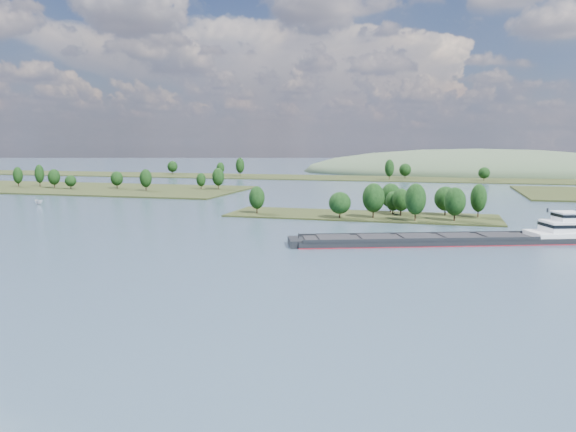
% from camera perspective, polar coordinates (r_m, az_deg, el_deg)
% --- Properties ---
extents(ground, '(1800.00, 1800.00, 0.00)m').
position_cam_1_polar(ground, '(153.25, 4.32, -2.88)').
color(ground, '#34435A').
rests_on(ground, ground).
extents(tree_island, '(100.00, 30.00, 14.22)m').
position_cam_1_polar(tree_island, '(209.29, 9.48, 0.95)').
color(tree_island, black).
rests_on(tree_island, ground).
extents(left_bank, '(300.00, 80.00, 15.07)m').
position_cam_1_polar(left_bank, '(386.88, -26.40, 2.76)').
color(left_bank, black).
rests_on(left_bank, ground).
extents(back_shoreline, '(900.00, 60.00, 16.17)m').
position_cam_1_polar(back_shoreline, '(429.27, 12.43, 3.73)').
color(back_shoreline, black).
rests_on(back_shoreline, ground).
extents(hill_west, '(320.00, 160.00, 44.00)m').
position_cam_1_polar(hill_west, '(529.69, 18.72, 4.12)').
color(hill_west, '#3A4D35').
rests_on(hill_west, ground).
extents(cargo_barge, '(83.50, 38.58, 11.53)m').
position_cam_1_polar(cargo_barge, '(161.99, 17.59, -2.13)').
color(cargo_barge, black).
rests_on(cargo_barge, ground).
extents(motorboat, '(6.40, 4.88, 2.34)m').
position_cam_1_polar(motorboat, '(273.63, -23.98, 1.31)').
color(motorboat, silver).
rests_on(motorboat, ground).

